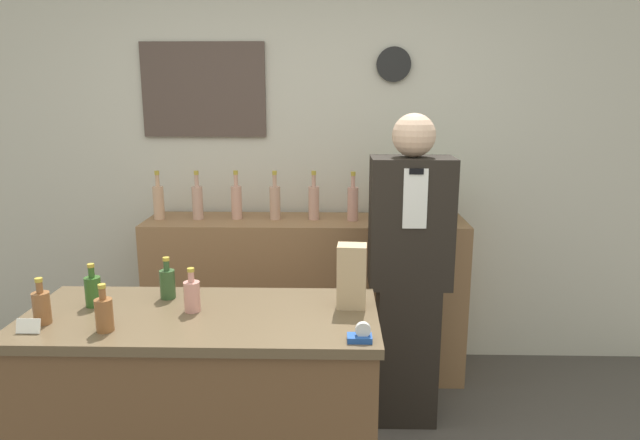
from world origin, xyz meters
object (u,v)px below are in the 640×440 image
object	(u,v)px
shopkeeper	(409,274)
potted_plant	(429,189)
paper_bag	(352,276)
tape_dispenser	(361,335)

from	to	relation	value
shopkeeper	potted_plant	distance (m)	0.66
potted_plant	paper_bag	xyz separation A→B (m)	(-0.50, -1.15, -0.17)
tape_dispenser	paper_bag	bearing A→B (deg)	94.07
paper_bag	tape_dispenser	bearing A→B (deg)	-85.93
potted_plant	paper_bag	bearing A→B (deg)	-113.37
shopkeeper	potted_plant	world-z (taller)	shopkeeper
shopkeeper	tape_dispenser	xyz separation A→B (m)	(-0.30, -0.98, 0.09)
shopkeeper	tape_dispenser	world-z (taller)	shopkeeper
shopkeeper	tape_dispenser	bearing A→B (deg)	-107.11
paper_bag	tape_dispenser	size ratio (longest dim) A/B	2.98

